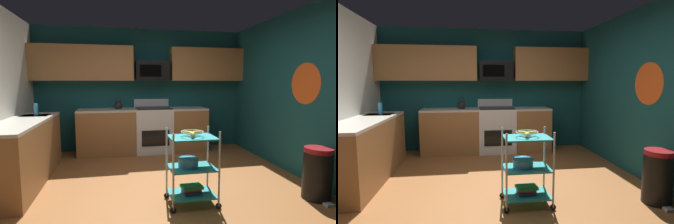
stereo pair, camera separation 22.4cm
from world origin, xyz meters
TOP-DOWN VIEW (x-y plane):
  - floor at (0.00, 0.00)m, footprint 4.40×4.80m
  - wall_back at (0.00, 2.43)m, footprint 4.52×0.06m
  - wall_right at (2.23, 0.00)m, footprint 0.06×4.80m
  - wall_flower_decal at (2.20, 0.09)m, footprint 0.00×0.61m
  - counter_run at (-0.86, 1.48)m, footprint 3.53×2.76m
  - oven_range at (0.20, 2.10)m, footprint 0.76×0.65m
  - upper_cabinets at (-0.05, 2.23)m, footprint 4.40×0.33m
  - microwave at (0.20, 2.21)m, footprint 0.70×0.39m
  - rolling_cart at (0.31, -0.41)m, footprint 0.61×0.42m
  - fruit_bowl at (0.31, -0.41)m, footprint 0.27×0.27m
  - mixing_bowl_large at (0.26, -0.41)m, footprint 0.25×0.25m
  - book_stack at (0.31, -0.41)m, footprint 0.26×0.20m
  - kettle at (-0.52, 2.10)m, footprint 0.21×0.18m
  - dish_soap_bottle at (-1.87, 1.33)m, footprint 0.06×0.06m
  - trash_can at (1.90, -0.59)m, footprint 0.34×0.42m

SIDE VIEW (x-z plane):
  - floor at x=0.00m, z-range -0.04..0.00m
  - book_stack at x=0.31m, z-range 0.13..0.23m
  - trash_can at x=1.90m, z-range 0.00..0.66m
  - rolling_cart at x=0.31m, z-range 0.00..0.91m
  - counter_run at x=-0.86m, z-range 0.00..0.92m
  - oven_range at x=0.20m, z-range -0.07..1.03m
  - mixing_bowl_large at x=0.26m, z-range 0.46..0.58m
  - fruit_bowl at x=0.31m, z-range 0.84..0.91m
  - kettle at x=-0.52m, z-range 0.86..1.13m
  - dish_soap_bottle at x=-1.87m, z-range 0.92..1.12m
  - wall_back at x=0.00m, z-range 0.00..2.60m
  - wall_right at x=2.23m, z-range 0.00..2.60m
  - wall_flower_decal at x=2.20m, z-range 1.14..1.76m
  - microwave at x=0.20m, z-range 1.50..1.90m
  - upper_cabinets at x=-0.05m, z-range 1.50..2.20m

